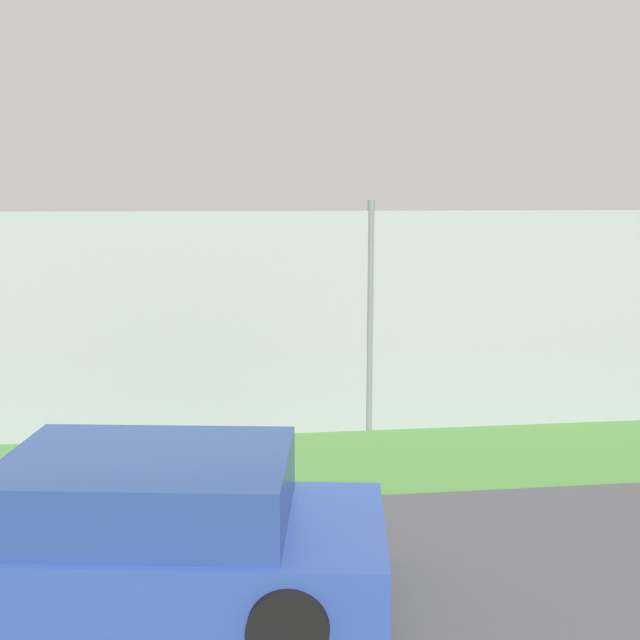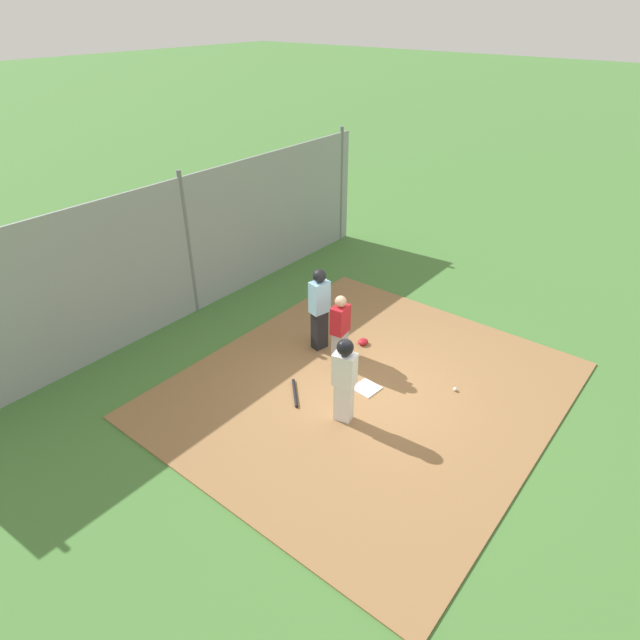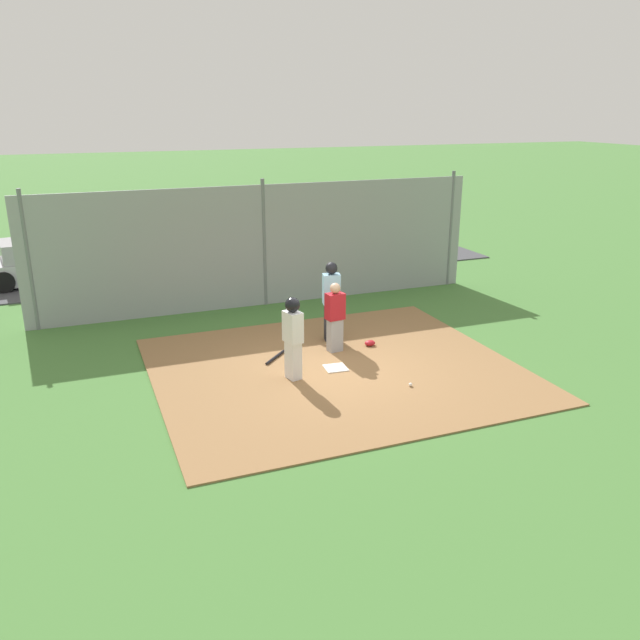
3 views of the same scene
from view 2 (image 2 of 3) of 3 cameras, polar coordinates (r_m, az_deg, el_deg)
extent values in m
plane|color=#477A38|center=(10.42, 4.94, -7.34)|extent=(140.00, 140.00, 0.00)
cube|color=olive|center=(10.41, 4.94, -7.27)|extent=(7.20, 6.40, 0.03)
cube|color=white|center=(10.40, 4.95, -7.16)|extent=(0.48, 0.48, 0.02)
cube|color=#9E9EA3|center=(10.86, 2.09, -2.90)|extent=(0.33, 0.26, 0.73)
cube|color=#B21923|center=(10.51, 2.15, 0.06)|extent=(0.41, 0.31, 0.57)
sphere|color=tan|center=(10.32, 2.20, 1.97)|extent=(0.23, 0.23, 0.23)
cube|color=black|center=(11.29, -0.06, -1.01)|extent=(0.34, 0.28, 0.86)
cube|color=#8CC1E0|center=(10.91, -0.06, 2.43)|extent=(0.43, 0.34, 0.68)
sphere|color=black|center=(10.69, -0.06, 4.68)|extent=(0.27, 0.27, 0.27)
cube|color=silver|center=(9.47, 2.51, -8.57)|extent=(0.28, 0.34, 0.76)
cube|color=white|center=(9.06, 2.61, -5.22)|extent=(0.34, 0.43, 0.60)
sphere|color=tan|center=(8.82, 2.67, -3.01)|extent=(0.24, 0.24, 0.24)
sphere|color=black|center=(8.80, 2.68, -2.90)|extent=(0.29, 0.29, 0.29)
cylinder|color=black|center=(10.22, -2.66, -7.69)|extent=(0.60, 0.61, 0.06)
ellipsoid|color=#B21923|center=(11.62, 4.56, -2.30)|extent=(0.24, 0.20, 0.12)
sphere|color=white|center=(10.60, 14.07, -7.10)|extent=(0.07, 0.07, 0.07)
cube|color=#93999E|center=(12.57, -13.68, 7.39)|extent=(12.00, 0.05, 3.20)
cylinder|color=slate|center=(16.40, 2.21, 13.98)|extent=(0.10, 0.10, 3.35)
cylinder|color=slate|center=(12.55, -13.72, 7.71)|extent=(0.10, 0.10, 3.35)
cube|color=#424247|center=(17.21, -23.82, 6.29)|extent=(18.00, 5.20, 0.04)
cube|color=#28428C|center=(17.86, -15.20, 10.18)|extent=(4.41, 2.32, 0.64)
cube|color=navy|center=(17.60, -15.90, 11.87)|extent=(2.52, 1.90, 0.56)
cylinder|color=black|center=(19.20, -12.84, 11.61)|extent=(0.62, 0.27, 0.60)
cylinder|color=black|center=(17.82, -9.95, 10.42)|extent=(0.62, 0.27, 0.60)
cylinder|color=black|center=(18.10, -20.27, 9.28)|extent=(0.62, 0.27, 0.60)
cylinder|color=black|center=(16.63, -17.82, 7.87)|extent=(0.62, 0.27, 0.60)
camera|label=1|loc=(21.77, -28.46, 19.49)|focal=41.56mm
camera|label=3|loc=(7.23, 102.32, -19.46)|focal=36.07mm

